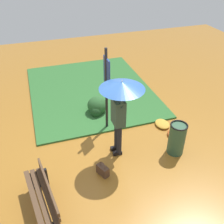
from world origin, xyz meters
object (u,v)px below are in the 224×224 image
object	(u,v)px
park_bench	(43,197)
info_sign_post	(107,81)
handbag	(103,170)
trash_bin	(177,138)
person_with_umbrella	(120,99)

from	to	relation	value
park_bench	info_sign_post	bearing A→B (deg)	138.52
info_sign_post	handbag	size ratio (longest dim) A/B	6.22
info_sign_post	handbag	distance (m)	2.17
handbag	info_sign_post	bearing A→B (deg)	159.54
park_bench	trash_bin	world-z (taller)	trash_bin
info_sign_post	park_bench	size ratio (longest dim) A/B	1.64
handbag	trash_bin	size ratio (longest dim) A/B	0.44
park_bench	person_with_umbrella	bearing A→B (deg)	119.64
info_sign_post	handbag	bearing A→B (deg)	-20.46
person_with_umbrella	handbag	xyz separation A→B (m)	(0.52, -0.57, -1.42)
person_with_umbrella	handbag	size ratio (longest dim) A/B	5.53
person_with_umbrella	trash_bin	bearing A→B (deg)	74.76
handbag	person_with_umbrella	bearing A→B (deg)	132.49
info_sign_post	park_bench	distance (m)	3.08
handbag	park_bench	world-z (taller)	park_bench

